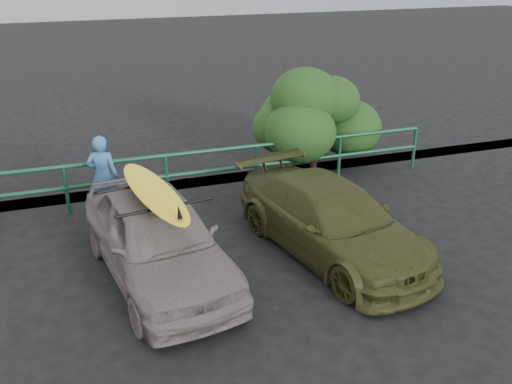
% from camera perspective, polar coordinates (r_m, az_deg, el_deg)
% --- Properties ---
extents(ground, '(80.00, 80.00, 0.00)m').
position_cam_1_polar(ground, '(7.84, -9.08, -15.98)').
color(ground, black).
extents(ocean, '(200.00, 200.00, 0.00)m').
position_cam_1_polar(ocean, '(66.25, -19.14, 17.68)').
color(ocean, slate).
rests_on(ocean, ground).
extents(guardrail, '(14.00, 0.08, 1.04)m').
position_cam_1_polar(guardrail, '(11.93, -13.65, 0.84)').
color(guardrail, '#154A30').
rests_on(guardrail, ground).
extents(shrub_right, '(3.20, 2.40, 2.36)m').
position_cam_1_polar(shrub_right, '(13.47, 7.52, 6.85)').
color(shrub_right, '#224719').
rests_on(shrub_right, ground).
extents(sedan, '(2.25, 4.35, 1.41)m').
position_cam_1_polar(sedan, '(9.17, -9.84, -4.54)').
color(sedan, slate).
rests_on(sedan, ground).
extents(olive_vehicle, '(2.55, 4.52, 1.23)m').
position_cam_1_polar(olive_vehicle, '(9.89, 7.58, -2.82)').
color(olive_vehicle, '#383B1A').
rests_on(olive_vehicle, ground).
extents(man, '(0.71, 0.58, 1.66)m').
position_cam_1_polar(man, '(11.50, -15.05, 1.51)').
color(man, '#3B72B2').
rests_on(man, ground).
extents(roof_rack, '(1.62, 1.24, 0.05)m').
position_cam_1_polar(roof_rack, '(8.85, -10.15, -0.33)').
color(roof_rack, black).
rests_on(roof_rack, sedan).
extents(surfboard, '(0.96, 2.80, 0.08)m').
position_cam_1_polar(surfboard, '(8.83, -10.18, 0.06)').
color(surfboard, yellow).
rests_on(surfboard, roof_rack).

